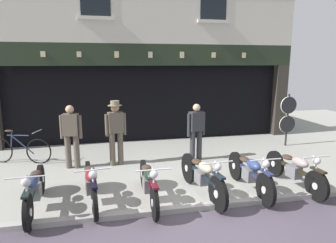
# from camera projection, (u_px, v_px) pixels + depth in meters

# --- Properties ---
(shop_facade) EXTENTS (10.57, 4.42, 6.36)m
(shop_facade) POSITION_uv_depth(u_px,v_px,m) (143.00, 88.00, 11.84)
(shop_facade) COLOR black
(shop_facade) RESTS_ON ground
(motorcycle_far_left) EXTENTS (0.62, 2.07, 0.91)m
(motorcycle_far_left) POSITION_uv_depth(u_px,v_px,m) (34.00, 189.00, 5.46)
(motorcycle_far_left) COLOR black
(motorcycle_far_left) RESTS_ON ground
(motorcycle_left) EXTENTS (0.62, 1.95, 0.91)m
(motorcycle_left) POSITION_uv_depth(u_px,v_px,m) (91.00, 183.00, 5.70)
(motorcycle_left) COLOR black
(motorcycle_left) RESTS_ON ground
(motorcycle_center_left) EXTENTS (0.62, 2.01, 0.90)m
(motorcycle_center_left) POSITION_uv_depth(u_px,v_px,m) (149.00, 182.00, 5.78)
(motorcycle_center_left) COLOR black
(motorcycle_center_left) RESTS_ON ground
(motorcycle_center) EXTENTS (0.62, 2.10, 0.93)m
(motorcycle_center) POSITION_uv_depth(u_px,v_px,m) (202.00, 175.00, 6.07)
(motorcycle_center) COLOR black
(motorcycle_center) RESTS_ON ground
(motorcycle_center_right) EXTENTS (0.62, 2.02, 0.92)m
(motorcycle_center_right) POSITION_uv_depth(u_px,v_px,m) (250.00, 172.00, 6.26)
(motorcycle_center_right) COLOR black
(motorcycle_center_right) RESTS_ON ground
(motorcycle_right) EXTENTS (0.62, 1.99, 0.90)m
(motorcycle_right) POSITION_uv_depth(u_px,v_px,m) (295.00, 169.00, 6.47)
(motorcycle_right) COLOR black
(motorcycle_right) RESTS_ON ground
(salesman_left) EXTENTS (0.55, 0.29, 1.65)m
(salesman_left) POSITION_uv_depth(u_px,v_px,m) (71.00, 134.00, 7.60)
(salesman_left) COLOR brown
(salesman_left) RESTS_ON ground
(shopkeeper_center) EXTENTS (0.55, 0.37, 1.73)m
(shopkeeper_center) POSITION_uv_depth(u_px,v_px,m) (116.00, 129.00, 7.83)
(shopkeeper_center) COLOR brown
(shopkeeper_center) RESTS_ON ground
(salesman_right) EXTENTS (0.55, 0.30, 1.59)m
(salesman_right) POSITION_uv_depth(u_px,v_px,m) (196.00, 129.00, 8.26)
(salesman_right) COLOR #2D2D33
(salesman_right) RESTS_ON ground
(tyre_sign_pole) EXTENTS (0.57, 0.06, 1.71)m
(tyre_sign_pole) POSITION_uv_depth(u_px,v_px,m) (288.00, 115.00, 9.66)
(tyre_sign_pole) COLOR #232328
(tyre_sign_pole) RESTS_ON ground
(advert_board_near) EXTENTS (0.71, 0.03, 0.89)m
(advert_board_near) POSITION_uv_depth(u_px,v_px,m) (100.00, 91.00, 9.95)
(advert_board_near) COLOR silver
(leaning_bicycle) EXTENTS (1.73, 0.67, 0.94)m
(leaning_bicycle) POSITION_uv_depth(u_px,v_px,m) (19.00, 150.00, 8.08)
(leaning_bicycle) COLOR black
(leaning_bicycle) RESTS_ON ground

